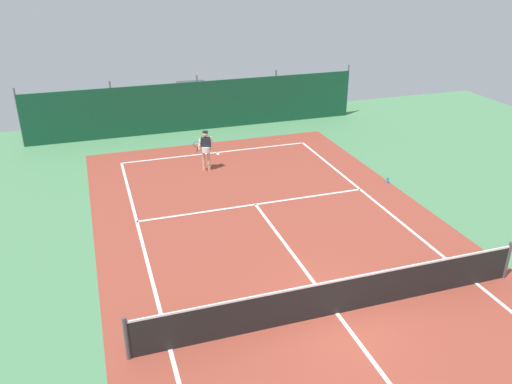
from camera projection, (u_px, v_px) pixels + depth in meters
ground_plane at (337, 313)px, 12.86m from camera, size 36.00×36.00×0.00m
court_surface at (337, 313)px, 12.86m from camera, size 11.02×26.60×0.01m
tennis_net at (338, 296)px, 12.65m from camera, size 10.12×0.10×1.10m
back_fence at (197, 114)px, 26.29m from camera, size 16.30×0.98×2.70m
tennis_player at (206, 148)px, 20.91m from camera, size 0.84×0.66×1.64m
tennis_ball_near_player at (278, 140)px, 24.61m from camera, size 0.07×0.07×0.07m
parked_car at (193, 100)px, 28.13m from camera, size 2.22×4.30×1.68m
water_bottle at (388, 180)px, 20.05m from camera, size 0.08×0.08×0.24m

